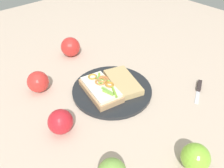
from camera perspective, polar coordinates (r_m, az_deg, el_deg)
name	(u,v)px	position (r m, az deg, el deg)	size (l,w,h in m)	color
ground_plane	(112,91)	(0.79, 0.00, -1.81)	(2.00, 2.00, 0.00)	#C2AB97
plate	(112,90)	(0.79, 0.00, -1.48)	(0.27, 0.27, 0.01)	black
sandwich	(101,89)	(0.76, -2.79, -1.13)	(0.12, 0.17, 0.04)	tan
bread_slice_side	(123,82)	(0.79, 2.71, 0.48)	(0.16, 0.08, 0.02)	tan
apple_0	(38,82)	(0.81, -17.95, 0.53)	(0.07, 0.07, 0.07)	red
apple_1	(70,47)	(0.98, -10.32, 9.08)	(0.08, 0.08, 0.08)	red
apple_2	(61,122)	(0.66, -12.71, -9.16)	(0.07, 0.07, 0.07)	red
apple_3	(195,157)	(0.61, 20.08, -16.84)	(0.07, 0.07, 0.07)	#7DB933
knife	(199,88)	(0.85, 20.84, -1.05)	(0.11, 0.06, 0.01)	silver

